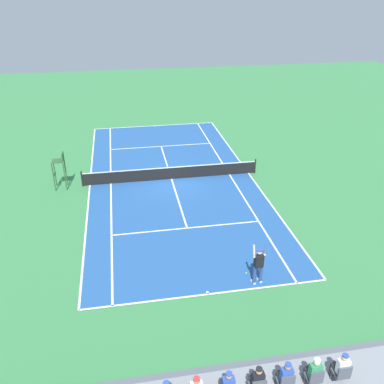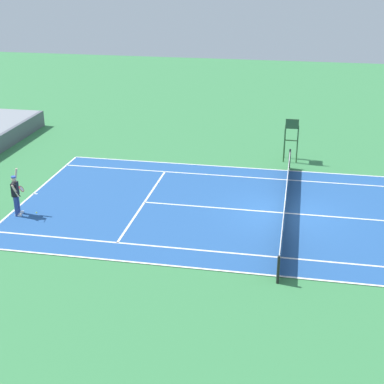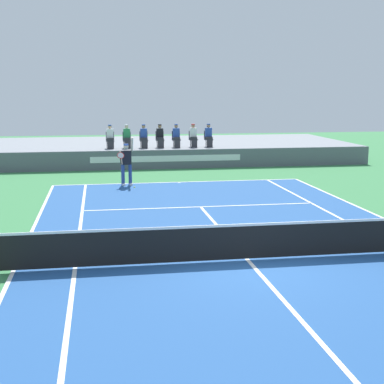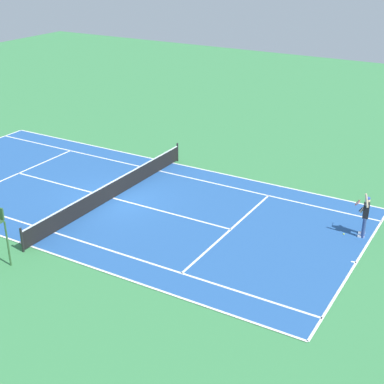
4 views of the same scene
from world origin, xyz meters
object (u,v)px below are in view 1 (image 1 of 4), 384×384
Objects in this scene: tennis_ball at (246,273)px; umpire_chair at (60,166)px; spectator_seated_0 at (341,368)px; spectator_seated_1 at (313,372)px; spectator_seated_2 at (285,377)px; tennis_player at (258,265)px; spectator_seated_3 at (257,381)px.

tennis_ball is 14.30m from umpire_chair.
spectator_seated_1 is at bearing 0.00° from spectator_seated_0.
spectator_seated_2 is 0.52× the size of umpire_chair.
spectator_seated_2 is at bearing 78.44° from tennis_player.
umpire_chair is (8.30, -17.67, -0.06)m from spectator_seated_2.
spectator_seated_3 is 0.61× the size of tennis_player.
spectator_seated_3 is 18.60× the size of tennis_ball.
tennis_player is at bearing 129.75° from umpire_chair.
umpire_chair is (10.10, -17.67, -0.06)m from spectator_seated_0.
tennis_ball is at bearing -105.08° from spectator_seated_3.
spectator_seated_2 is 0.88m from spectator_seated_3.
spectator_seated_0 is at bearing 180.00° from spectator_seated_2.
tennis_player is (-2.14, -6.18, -0.62)m from spectator_seated_3.
spectator_seated_0 is 0.61× the size of tennis_player.
umpire_chair is at bearing -60.24° from spectator_seated_0.
umpire_chair is at bearing -64.85° from spectator_seated_2.
spectator_seated_2 is 19.52m from umpire_chair.
spectator_seated_2 is at bearing 180.00° from spectator_seated_3.
spectator_seated_1 is 1.00× the size of spectator_seated_3.
spectator_seated_1 is at bearing 180.00° from spectator_seated_2.
umpire_chair is (9.21, -17.67, -0.06)m from spectator_seated_1.
tennis_player is at bearing -109.15° from spectator_seated_3.
tennis_ball is at bearing -68.11° from tennis_player.
spectator_seated_0 is 1.00× the size of spectator_seated_1.
tennis_ball is (-1.86, -6.89, -1.58)m from spectator_seated_3.
spectator_seated_0 is 1.00× the size of spectator_seated_2.
umpire_chair is (7.42, -17.67, -0.06)m from spectator_seated_3.
spectator_seated_3 is 0.52× the size of umpire_chair.
spectator_seated_0 reaches higher than tennis_ball.
spectator_seated_0 is at bearing 180.00° from spectator_seated_1.
spectator_seated_3 reaches higher than tennis_player.
tennis_ball is at bearing -90.54° from spectator_seated_1.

